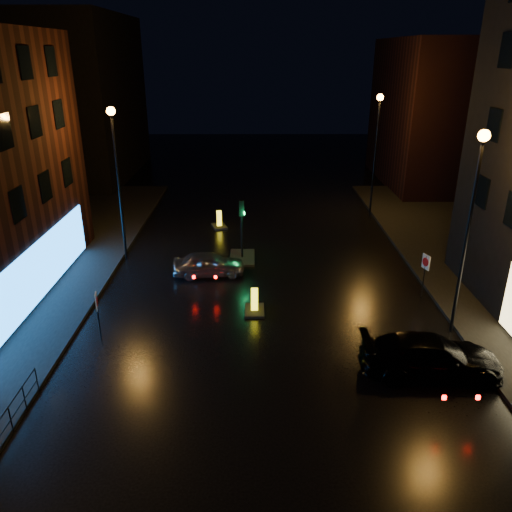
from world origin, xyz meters
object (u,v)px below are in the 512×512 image
Objects in this scene: silver_hatchback at (209,264)px; traffic_signal at (242,250)px; bollard_near at (254,307)px; road_sign_left at (97,305)px; dark_sedan at (431,356)px; bollard_far at (219,224)px; road_sign_right at (425,266)px.

traffic_signal is at bearing -42.90° from silver_hatchback.
bollard_near is 6.84m from road_sign_left.
silver_hatchback is 12.41m from dark_sedan.
silver_hatchback is 7.76m from bollard_far.
road_sign_left is (-3.96, -14.07, 1.30)m from bollard_far.
dark_sedan is 7.97m from bollard_near.
dark_sedan is 2.34× the size of road_sign_right.
road_sign_left is 14.86m from road_sign_right.
traffic_signal is at bearing -47.71° from road_sign_right.
silver_hatchback is at bearing 47.69° from dark_sedan.
silver_hatchback is 10.81m from road_sign_right.
dark_sedan is (8.80, -8.75, 0.10)m from silver_hatchback.
traffic_signal reaches higher than bollard_near.
road_sign_right is at bearing 10.09° from bollard_near.
silver_hatchback is at bearing -107.33° from bollard_far.
dark_sedan is (7.10, -10.98, 0.24)m from traffic_signal.
dark_sedan is 18.68m from bollard_far.
road_sign_right reaches higher than road_sign_left.
road_sign_right is (10.41, -10.29, 1.38)m from bollard_far.
road_sign_right reaches higher than bollard_near.
bollard_near is 0.64× the size of road_sign_left.
traffic_signal is 1.59× the size of road_sign_right.
road_sign_right is at bearing -28.59° from traffic_signal.
dark_sedan reaches higher than silver_hatchback.
dark_sedan is at bearing -24.55° from road_sign_left.
silver_hatchback is 0.73× the size of dark_sedan.
silver_hatchback is at bearing -32.79° from road_sign_right.
traffic_signal is 0.68× the size of dark_sedan.
bollard_far is at bearing -63.79° from road_sign_right.
traffic_signal reaches higher than road_sign_right.
road_sign_right is at bearing -109.15° from silver_hatchback.
traffic_signal is 2.60× the size of bollard_near.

